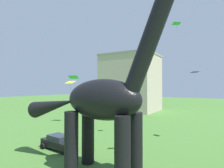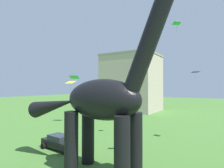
# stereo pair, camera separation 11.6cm
# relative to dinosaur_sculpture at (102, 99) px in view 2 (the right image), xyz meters

# --- Properties ---
(dinosaur_sculpture) EXTENTS (15.38, 3.26, 16.08)m
(dinosaur_sculpture) POSITION_rel_dinosaur_sculpture_xyz_m (0.00, 0.00, 0.00)
(dinosaur_sculpture) COLOR black
(dinosaur_sculpture) RESTS_ON ground_plane
(parked_sedan_left) EXTENTS (4.38, 2.25, 1.55)m
(parked_sedan_left) POSITION_rel_dinosaur_sculpture_xyz_m (-7.30, 2.34, -5.01)
(parked_sedan_left) COLOR black
(parked_sedan_left) RESTS_ON ground_plane
(kite_high_left) EXTENTS (1.10, 0.93, 1.19)m
(kite_high_left) POSITION_rel_dinosaur_sculpture_xyz_m (5.16, 12.92, 2.84)
(kite_high_left) COLOR black
(kite_trailing) EXTENTS (0.85, 0.82, 0.86)m
(kite_trailing) POSITION_rel_dinosaur_sculpture_xyz_m (4.77, 4.54, 6.55)
(kite_trailing) COLOR green
(kite_near_high) EXTENTS (1.05, 0.75, 1.35)m
(kite_near_high) POSITION_rel_dinosaur_sculpture_xyz_m (-5.67, 2.40, 1.49)
(kite_near_high) COLOR yellow
(kite_near_low) EXTENTS (2.10, 1.78, 0.58)m
(kite_near_low) POSITION_rel_dinosaur_sculpture_xyz_m (-16.07, 14.17, 2.85)
(kite_near_low) COLOR green
(kite_far_right) EXTENTS (0.92, 0.90, 0.91)m
(kite_far_right) POSITION_rel_dinosaur_sculpture_xyz_m (-5.70, 11.60, -1.27)
(kite_far_right) COLOR red
(background_building_block) EXTENTS (15.15, 12.95, 16.22)m
(background_building_block) POSITION_rel_dinosaur_sculpture_xyz_m (-15.32, 37.62, 2.31)
(background_building_block) COLOR #B7A893
(background_building_block) RESTS_ON ground_plane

